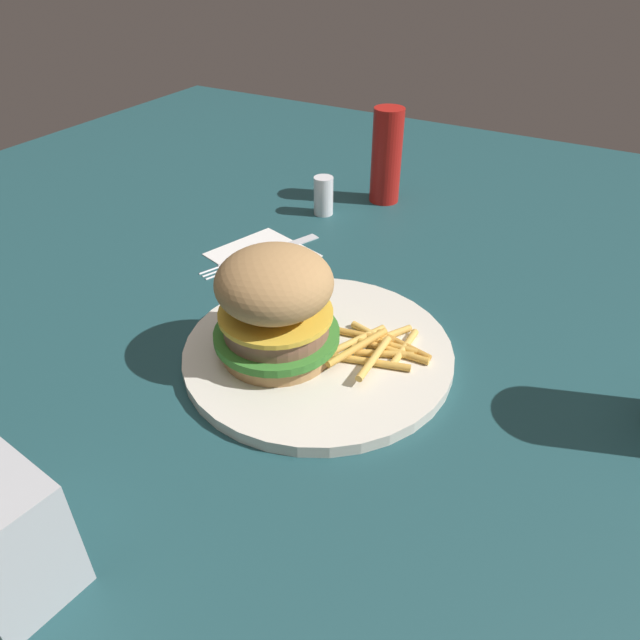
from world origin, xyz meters
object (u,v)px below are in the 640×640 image
fork (261,253)px  ketchup_bottle (386,156)px  sandwich (275,305)px  fries_pile (379,347)px  napkin (262,255)px  salt_shaker (323,196)px  plate (320,350)px

fork → ketchup_bottle: 0.25m
fork → ketchup_bottle: size_ratio=1.21×
sandwich → ketchup_bottle: bearing=-80.0°
fries_pile → ketchup_bottle: (0.16, -0.36, 0.05)m
napkin → salt_shaker: 0.15m
salt_shaker → napkin: bearing=87.8°
plate → fork: bearing=-40.1°
sandwich → salt_shaker: 0.35m
plate → napkin: bearing=-40.5°
plate → salt_shaker: salt_shaker is taller
sandwich → salt_shaker: sandwich is taller
fries_pile → fork: size_ratio=0.62×
fries_pile → salt_shaker: size_ratio=1.87×
ketchup_bottle → salt_shaker: ketchup_bottle is taller
fries_pile → fork: 0.25m
sandwich → salt_shaker: size_ratio=2.18×
plate → fries_pile: size_ratio=2.56×
fries_pile → fork: (0.22, -0.12, -0.01)m
sandwich → fork: bearing=-51.3°
napkin → ketchup_bottle: 0.25m
plate → ketchup_bottle: (0.10, -0.38, 0.06)m
salt_shaker → fries_pile: bearing=128.3°
plate → fries_pile: 0.06m
sandwich → fork: 0.22m
sandwich → fork: size_ratio=0.72×
plate → sandwich: (0.03, 0.03, 0.06)m
napkin → plate: bearing=139.5°
plate → fries_pile: (-0.05, -0.02, 0.01)m
fries_pile → sandwich: bearing=30.0°
fork → salt_shaker: size_ratio=3.03×
fries_pile → napkin: size_ratio=0.94×
plate → salt_shaker: (0.16, -0.29, 0.02)m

